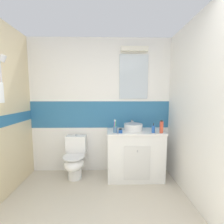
# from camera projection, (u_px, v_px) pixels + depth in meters

# --- Properties ---
(ground_plane) EXTENTS (3.20, 3.48, 0.04)m
(ground_plane) POSITION_uv_depth(u_px,v_px,m) (95.00, 222.00, 1.75)
(ground_plane) COLOR beige
(wall_back_tiled) EXTENTS (3.20, 0.20, 2.50)m
(wall_back_tiled) POSITION_uv_depth(u_px,v_px,m) (101.00, 106.00, 2.85)
(wall_back_tiled) COLOR white
(wall_back_tiled) RESTS_ON ground_plane
(wall_right_plain) EXTENTS (0.10, 3.48, 2.50)m
(wall_right_plain) POSITION_uv_depth(u_px,v_px,m) (217.00, 115.00, 1.63)
(wall_right_plain) COLOR white
(wall_right_plain) RESTS_ON ground_plane
(vanity_cabinet) EXTENTS (0.97, 0.53, 0.85)m
(vanity_cabinet) POSITION_uv_depth(u_px,v_px,m) (135.00, 154.00, 2.66)
(vanity_cabinet) COLOR white
(vanity_cabinet) RESTS_ON ground_plane
(sink_basin) EXTENTS (0.32, 0.37, 0.16)m
(sink_basin) POSITION_uv_depth(u_px,v_px,m) (133.00, 127.00, 2.63)
(sink_basin) COLOR white
(sink_basin) RESTS_ON vanity_cabinet
(toilet) EXTENTS (0.37, 0.50, 0.74)m
(toilet) POSITION_uv_depth(u_px,v_px,m) (75.00, 158.00, 2.65)
(toilet) COLOR white
(toilet) RESTS_ON ground_plane
(toothbrush_cup) EXTENTS (0.07, 0.07, 0.22)m
(toothbrush_cup) POSITION_uv_depth(u_px,v_px,m) (115.00, 129.00, 2.46)
(toothbrush_cup) COLOR #4C7299
(toothbrush_cup) RESTS_ON vanity_cabinet
(soap_dispenser) EXTENTS (0.05, 0.05, 0.16)m
(soap_dispenser) POSITION_uv_depth(u_px,v_px,m) (153.00, 129.00, 2.45)
(soap_dispenser) COLOR #2659B2
(soap_dispenser) RESTS_ON vanity_cabinet
(hair_gel_jar) EXTENTS (0.06, 0.06, 0.07)m
(hair_gel_jar) POSITION_uv_depth(u_px,v_px,m) (120.00, 131.00, 2.44)
(hair_gel_jar) COLOR #2659B2
(hair_gel_jar) RESTS_ON vanity_cabinet
(mouthwash_bottle) EXTENTS (0.06, 0.06, 0.21)m
(mouthwash_bottle) POSITION_uv_depth(u_px,v_px,m) (161.00, 127.00, 2.43)
(mouthwash_bottle) COLOR #D84C33
(mouthwash_bottle) RESTS_ON vanity_cabinet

